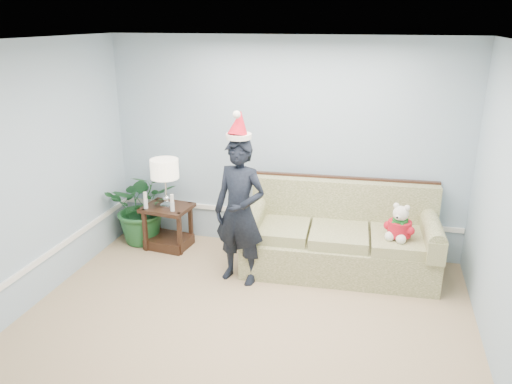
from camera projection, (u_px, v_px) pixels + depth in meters
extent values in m
cube|color=tan|center=(226.00, 363.00, 4.41)|extent=(4.50, 5.00, 0.02)
cube|color=white|center=(218.00, 43.00, 3.52)|extent=(4.50, 5.00, 0.02)
cube|color=#98B3C2|center=(284.00, 147.00, 6.26)|extent=(4.50, 0.02, 2.70)
cube|color=white|center=(282.00, 214.00, 6.53)|extent=(4.48, 0.03, 0.06)
cube|color=white|center=(3.00, 286.00, 4.78)|extent=(0.03, 4.98, 0.06)
cube|color=#57612E|center=(338.00, 254.00, 5.96)|extent=(2.28, 1.07, 0.43)
cube|color=#57612E|center=(281.00, 229.00, 5.98)|extent=(0.70, 0.80, 0.13)
cube|color=#57612E|center=(339.00, 234.00, 5.82)|extent=(0.70, 0.80, 0.13)
cube|color=#57612E|center=(400.00, 241.00, 5.66)|extent=(0.70, 0.80, 0.13)
cube|color=#57612E|center=(343.00, 204.00, 6.12)|extent=(2.24, 0.33, 0.60)
cube|color=black|center=(345.00, 179.00, 6.09)|extent=(2.23, 0.18, 0.05)
cube|color=#57612E|center=(256.00, 219.00, 6.08)|extent=(0.24, 0.97, 0.26)
cube|color=#57612E|center=(431.00, 237.00, 5.61)|extent=(0.24, 0.97, 0.26)
cube|color=#361F13|center=(167.00, 208.00, 6.47)|extent=(0.65, 0.56, 0.05)
cube|color=#361F13|center=(169.00, 242.00, 6.63)|extent=(0.58, 0.50, 0.13)
cube|color=#361F13|center=(145.00, 230.00, 6.44)|extent=(0.05, 0.05, 0.57)
cube|color=#361F13|center=(180.00, 234.00, 6.33)|extent=(0.05, 0.05, 0.57)
cube|color=#361F13|center=(158.00, 219.00, 6.79)|extent=(0.05, 0.05, 0.57)
cube|color=#361F13|center=(191.00, 223.00, 6.68)|extent=(0.05, 0.05, 0.57)
cylinder|color=silver|center=(167.00, 205.00, 6.43)|extent=(0.17, 0.17, 0.03)
sphere|color=silver|center=(166.00, 199.00, 6.40)|extent=(0.10, 0.10, 0.10)
cylinder|color=silver|center=(166.00, 187.00, 6.35)|extent=(0.03, 0.03, 0.36)
cylinder|color=white|center=(165.00, 169.00, 6.27)|extent=(0.36, 0.36, 0.24)
cylinder|color=silver|center=(146.00, 204.00, 6.36)|extent=(0.06, 0.06, 0.12)
cylinder|color=white|center=(145.00, 196.00, 6.33)|extent=(0.05, 0.05, 0.10)
cylinder|color=silver|center=(172.00, 206.00, 6.28)|extent=(0.06, 0.06, 0.12)
cylinder|color=white|center=(172.00, 198.00, 6.24)|extent=(0.05, 0.05, 0.10)
imported|color=#1C5126|center=(143.00, 206.00, 6.65)|extent=(1.14, 1.07, 1.02)
imported|color=black|center=(240.00, 212.00, 5.54)|extent=(0.69, 0.53, 1.68)
cylinder|color=silver|center=(239.00, 136.00, 5.26)|extent=(0.32, 0.32, 0.05)
cone|color=red|center=(239.00, 123.00, 5.23)|extent=(0.28, 0.33, 0.32)
sphere|color=silver|center=(237.00, 115.00, 5.11)|extent=(0.08, 0.08, 0.08)
sphere|color=silver|center=(399.00, 228.00, 5.53)|extent=(0.24, 0.24, 0.24)
cylinder|color=red|center=(399.00, 228.00, 5.53)|extent=(0.33, 0.33, 0.17)
cylinder|color=#155D1E|center=(400.00, 220.00, 5.50)|extent=(0.22, 0.22, 0.03)
sphere|color=silver|center=(393.00, 238.00, 5.47)|extent=(0.11, 0.11, 0.11)
sphere|color=silver|center=(405.00, 239.00, 5.44)|extent=(0.11, 0.11, 0.11)
sphere|color=silver|center=(401.00, 214.00, 5.46)|extent=(0.17, 0.17, 0.17)
sphere|color=black|center=(401.00, 218.00, 5.37)|extent=(0.02, 0.02, 0.02)
sphere|color=silver|center=(396.00, 206.00, 5.46)|extent=(0.07, 0.07, 0.07)
sphere|color=silver|center=(407.00, 207.00, 5.43)|extent=(0.07, 0.07, 0.07)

